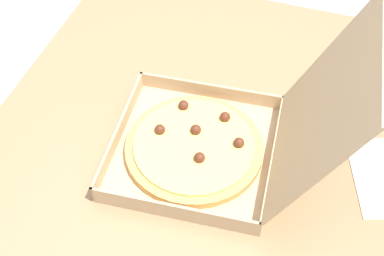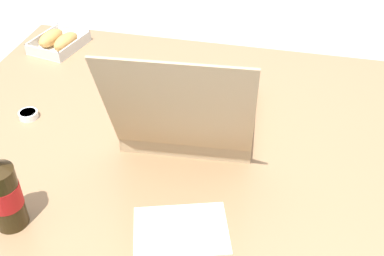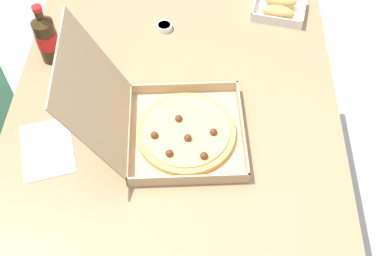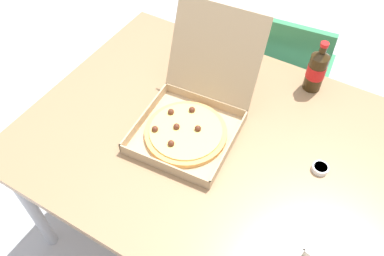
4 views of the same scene
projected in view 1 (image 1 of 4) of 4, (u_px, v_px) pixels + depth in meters
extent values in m
cube|color=#997551|center=(204.00, 185.00, 1.14)|extent=(1.33, 1.05, 0.03)
cylinder|color=#B7B7BC|center=(129.00, 76.00, 1.87)|extent=(0.05, 0.05, 0.69)
cube|color=tan|center=(194.00, 152.00, 1.17)|extent=(0.38, 0.38, 0.01)
cube|color=tan|center=(119.00, 131.00, 1.18)|extent=(0.35, 0.03, 0.04)
cube|color=tan|center=(211.00, 91.00, 1.26)|extent=(0.03, 0.35, 0.04)
cube|color=tan|center=(174.00, 211.00, 1.05)|extent=(0.03, 0.35, 0.04)
cube|color=tan|center=(272.00, 160.00, 1.13)|extent=(0.35, 0.03, 0.04)
cube|color=tan|center=(322.00, 108.00, 0.98)|extent=(0.36, 0.17, 0.32)
cylinder|color=tan|center=(194.00, 148.00, 1.16)|extent=(0.30, 0.30, 0.02)
cylinder|color=#EAC666|center=(194.00, 145.00, 1.16)|extent=(0.27, 0.27, 0.01)
sphere|color=#562819|center=(239.00, 143.00, 1.15)|extent=(0.02, 0.02, 0.02)
sphere|color=#562819|center=(196.00, 130.00, 1.17)|extent=(0.02, 0.02, 0.02)
sphere|color=#562819|center=(225.00, 117.00, 1.20)|extent=(0.02, 0.02, 0.02)
sphere|color=#562819|center=(200.00, 158.00, 1.12)|extent=(0.02, 0.02, 0.02)
sphere|color=#562819|center=(160.00, 130.00, 1.17)|extent=(0.02, 0.02, 0.02)
sphere|color=#562819|center=(184.00, 105.00, 1.22)|extent=(0.02, 0.02, 0.02)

